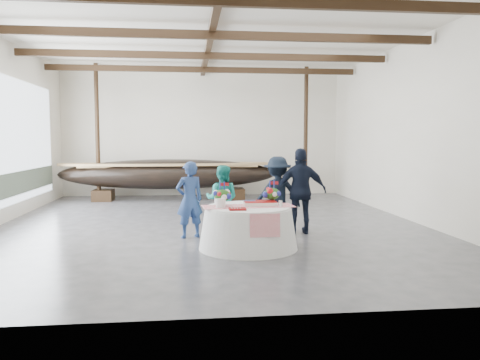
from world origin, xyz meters
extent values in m
cube|color=#3D3D42|center=(0.00, 0.00, 0.00)|extent=(10.00, 12.00, 0.01)
cube|color=silver|center=(0.00, 6.00, 2.25)|extent=(10.00, 0.02, 4.50)
cube|color=silver|center=(0.00, -6.00, 2.25)|extent=(10.00, 0.02, 4.50)
cube|color=silver|center=(5.00, 0.00, 2.25)|extent=(0.02, 12.00, 4.50)
cube|color=white|center=(0.00, 0.00, 4.50)|extent=(10.00, 12.00, 0.01)
cube|color=black|center=(0.00, -3.50, 4.25)|extent=(9.80, 0.12, 0.18)
cube|color=black|center=(0.00, -1.00, 4.25)|extent=(9.80, 0.12, 0.18)
cube|color=black|center=(0.00, 1.50, 4.25)|extent=(9.80, 0.12, 0.18)
cube|color=black|center=(0.00, 4.00, 4.25)|extent=(9.80, 0.12, 0.18)
cube|color=black|center=(0.00, 0.00, 4.38)|extent=(0.15, 11.76, 0.15)
cylinder|color=black|center=(-3.50, 4.66, 2.25)|extent=(0.14, 0.14, 4.50)
cylinder|color=black|center=(3.50, 4.66, 2.25)|extent=(0.14, 0.14, 4.50)
cube|color=silver|center=(-4.95, 1.00, 2.00)|extent=(0.02, 7.00, 3.20)
cube|color=#596654|center=(-4.94, 1.00, 0.90)|extent=(0.02, 7.00, 0.60)
cube|color=black|center=(-3.36, 4.66, 0.18)|extent=(0.64, 0.82, 0.37)
cube|color=black|center=(1.03, 4.66, 0.18)|extent=(0.64, 0.82, 0.37)
ellipsoid|color=black|center=(-1.17, 4.66, 0.87)|extent=(7.32, 1.46, 1.01)
cube|color=#9E7A4C|center=(-1.17, 4.66, 1.14)|extent=(5.85, 0.96, 0.05)
cone|color=white|center=(0.57, -2.62, 0.38)|extent=(1.85, 1.85, 0.76)
cylinder|color=white|center=(0.57, -2.62, 0.77)|extent=(1.57, 1.57, 0.04)
cube|color=red|center=(0.57, -2.62, 0.80)|extent=(1.74, 0.67, 0.01)
cube|color=white|center=(0.81, -2.53, 0.83)|extent=(0.60, 0.40, 0.07)
cylinder|color=white|center=(0.05, -2.77, 0.88)|extent=(0.18, 0.18, 0.17)
cylinder|color=white|center=(0.05, -2.30, 0.90)|extent=(0.18, 0.18, 0.22)
cube|color=#650D08|center=(0.33, -3.04, 0.81)|extent=(0.30, 0.24, 0.03)
cone|color=silver|center=(1.16, -2.74, 0.85)|extent=(0.09, 0.09, 0.12)
imported|color=navy|center=(-0.51, -1.54, 0.79)|extent=(0.67, 0.55, 1.58)
imported|color=teal|center=(0.19, -1.14, 0.74)|extent=(0.85, 0.74, 1.48)
imported|color=black|center=(1.41, -1.11, 0.83)|extent=(1.13, 0.72, 1.66)
imported|color=black|center=(1.88, -1.37, 0.92)|extent=(1.13, 0.58, 1.85)
camera|label=1|loc=(-0.52, -11.18, 2.04)|focal=35.00mm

